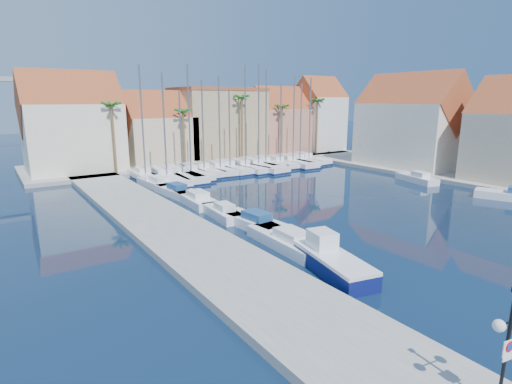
# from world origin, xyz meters

# --- Properties ---
(ground) EXTENTS (260.00, 260.00, 0.00)m
(ground) POSITION_xyz_m (0.00, 0.00, 0.00)
(ground) COLOR black
(ground) RESTS_ON ground
(quay_west) EXTENTS (6.00, 77.00, 0.50)m
(quay_west) POSITION_xyz_m (-9.00, 13.50, 0.25)
(quay_west) COLOR gray
(quay_west) RESTS_ON ground
(shore_north) EXTENTS (54.00, 16.00, 0.50)m
(shore_north) POSITION_xyz_m (10.00, 48.00, 0.25)
(shore_north) COLOR gray
(shore_north) RESTS_ON ground
(shore_east) EXTENTS (12.00, 60.00, 0.50)m
(shore_east) POSITION_xyz_m (32.00, 15.00, 0.25)
(shore_east) COLOR gray
(shore_east) RESTS_ON ground
(lamp_post) EXTENTS (1.42, 0.56, 4.23)m
(lamp_post) POSITION_xyz_m (-7.73, -7.63, 3.27)
(lamp_post) COLOR black
(lamp_post) RESTS_ON quay_west
(fishing_boat) EXTENTS (3.40, 6.63, 2.22)m
(fishing_boat) POSITION_xyz_m (-3.91, 3.64, 0.74)
(fishing_boat) COLOR #0E1555
(fishing_boat) RESTS_ON ground
(motorboat_west_0) EXTENTS (2.49, 7.05, 1.40)m
(motorboat_west_0) POSITION_xyz_m (-3.53, 8.34, 0.51)
(motorboat_west_0) COLOR white
(motorboat_west_0) RESTS_ON ground
(motorboat_west_1) EXTENTS (2.64, 6.70, 1.40)m
(motorboat_west_1) POSITION_xyz_m (-3.02, 13.43, 0.51)
(motorboat_west_1) COLOR white
(motorboat_west_1) RESTS_ON ground
(motorboat_west_2) EXTENTS (2.14, 5.54, 1.40)m
(motorboat_west_2) POSITION_xyz_m (-3.74, 17.08, 0.51)
(motorboat_west_2) COLOR white
(motorboat_west_2) RESTS_ON ground
(motorboat_west_3) EXTENTS (2.48, 6.86, 1.40)m
(motorboat_west_3) POSITION_xyz_m (-3.57, 22.73, 0.51)
(motorboat_west_3) COLOR white
(motorboat_west_3) RESTS_ON ground
(motorboat_west_4) EXTENTS (2.44, 6.21, 1.40)m
(motorboat_west_4) POSITION_xyz_m (-3.86, 27.27, 0.51)
(motorboat_west_4) COLOR white
(motorboat_west_4) RESTS_ON ground
(motorboat_west_5) EXTENTS (2.61, 7.03, 1.40)m
(motorboat_west_5) POSITION_xyz_m (-3.93, 32.32, 0.51)
(motorboat_west_5) COLOR white
(motorboat_west_5) RESTS_ON ground
(motorboat_west_6) EXTENTS (2.33, 6.46, 1.40)m
(motorboat_west_6) POSITION_xyz_m (-3.80, 38.56, 0.51)
(motorboat_west_6) COLOR white
(motorboat_west_6) RESTS_ON ground
(motorboat_east_1) EXTENTS (3.18, 6.06, 1.40)m
(motorboat_east_1) POSITION_xyz_m (23.98, 16.87, 0.51)
(motorboat_east_1) COLOR white
(motorboat_east_1) RESTS_ON ground
(sailboat_0) EXTENTS (2.34, 8.21, 14.15)m
(sailboat_0) POSITION_xyz_m (-3.84, 36.99, 0.66)
(sailboat_0) COLOR white
(sailboat_0) RESTS_ON ground
(sailboat_1) EXTENTS (4.13, 12.07, 13.20)m
(sailboat_1) POSITION_xyz_m (-1.78, 35.18, 0.57)
(sailboat_1) COLOR white
(sailboat_1) RESTS_ON ground
(sailboat_2) EXTENTS (3.06, 11.23, 11.26)m
(sailboat_2) POSITION_xyz_m (0.38, 35.39, 0.56)
(sailboat_2) COLOR white
(sailboat_2) RESTS_ON ground
(sailboat_3) EXTENTS (3.42, 10.87, 14.35)m
(sailboat_3) POSITION_xyz_m (2.03, 36.24, 0.60)
(sailboat_3) COLOR white
(sailboat_3) RESTS_ON ground
(sailboat_4) EXTENTS (2.98, 9.47, 12.52)m
(sailboat_4) POSITION_xyz_m (4.14, 36.68, 0.60)
(sailboat_4) COLOR white
(sailboat_4) RESTS_ON ground
(sailboat_5) EXTENTS (2.91, 8.54, 13.07)m
(sailboat_5) POSITION_xyz_m (6.46, 36.12, 0.63)
(sailboat_5) COLOR white
(sailboat_5) RESTS_ON ground
(sailboat_6) EXTENTS (3.08, 9.76, 11.70)m
(sailboat_6) POSITION_xyz_m (8.20, 36.61, 0.58)
(sailboat_6) COLOR white
(sailboat_6) RESTS_ON ground
(sailboat_7) EXTENTS (3.44, 10.04, 14.79)m
(sailboat_7) POSITION_xyz_m (10.40, 36.02, 0.62)
(sailboat_7) COLOR white
(sailboat_7) RESTS_ON ground
(sailboat_8) EXTENTS (3.92, 12.00, 14.96)m
(sailboat_8) POSITION_xyz_m (12.62, 36.03, 0.59)
(sailboat_8) COLOR white
(sailboat_8) RESTS_ON ground
(sailboat_9) EXTENTS (3.03, 9.00, 14.39)m
(sailboat_9) POSITION_xyz_m (14.73, 36.87, 0.64)
(sailboat_9) COLOR white
(sailboat_9) RESTS_ON ground
(sailboat_10) EXTENTS (2.46, 8.45, 12.32)m
(sailboat_10) POSITION_xyz_m (16.83, 36.07, 0.61)
(sailboat_10) COLOR white
(sailboat_10) RESTS_ON ground
(sailboat_11) EXTENTS (3.32, 10.95, 13.59)m
(sailboat_11) POSITION_xyz_m (19.13, 35.95, 0.59)
(sailboat_11) COLOR white
(sailboat_11) RESTS_ON ground
(sailboat_12) EXTENTS (2.88, 9.07, 12.46)m
(sailboat_12) POSITION_xyz_m (20.82, 36.16, 0.60)
(sailboat_12) COLOR white
(sailboat_12) RESTS_ON ground
(sailboat_13) EXTENTS (2.91, 9.31, 13.41)m
(sailboat_13) POSITION_xyz_m (23.16, 36.77, 0.61)
(sailboat_13) COLOR white
(sailboat_13) RESTS_ON ground
(building_0) EXTENTS (12.30, 9.00, 13.50)m
(building_0) POSITION_xyz_m (-10.00, 47.00, 6.52)
(building_0) COLOR beige
(building_0) RESTS_ON shore_north
(building_1) EXTENTS (10.30, 8.00, 11.00)m
(building_1) POSITION_xyz_m (2.00, 47.00, 5.30)
(building_1) COLOR #CBB38F
(building_1) RESTS_ON shore_north
(building_2) EXTENTS (14.20, 10.20, 11.50)m
(building_2) POSITION_xyz_m (13.00, 48.00, 6.26)
(building_2) COLOR tan
(building_2) RESTS_ON shore_north
(building_3) EXTENTS (10.30, 8.00, 12.00)m
(building_3) POSITION_xyz_m (25.00, 47.00, 5.86)
(building_3) COLOR tan
(building_3) RESTS_ON shore_north
(building_4) EXTENTS (8.30, 8.00, 14.00)m
(building_4) POSITION_xyz_m (34.00, 46.00, 6.97)
(building_4) COLOR silver
(building_4) RESTS_ON shore_north
(building_6) EXTENTS (9.00, 14.30, 13.50)m
(building_6) POSITION_xyz_m (32.00, 24.00, 6.52)
(building_6) COLOR beige
(building_6) RESTS_ON shore_east
(palm_0) EXTENTS (2.60, 2.60, 10.15)m
(palm_0) POSITION_xyz_m (-6.00, 42.00, 9.08)
(palm_0) COLOR brown
(palm_0) RESTS_ON shore_north
(palm_1) EXTENTS (2.60, 2.60, 9.15)m
(palm_1) POSITION_xyz_m (4.00, 42.00, 8.14)
(palm_1) COLOR brown
(palm_1) RESTS_ON shore_north
(palm_2) EXTENTS (2.60, 2.60, 11.15)m
(palm_2) POSITION_xyz_m (14.00, 42.00, 10.02)
(palm_2) COLOR brown
(palm_2) RESTS_ON shore_north
(palm_3) EXTENTS (2.60, 2.60, 9.65)m
(palm_3) POSITION_xyz_m (22.00, 42.00, 8.61)
(palm_3) COLOR brown
(palm_3) RESTS_ON shore_north
(palm_4) EXTENTS (2.60, 2.60, 10.65)m
(palm_4) POSITION_xyz_m (30.00, 42.00, 9.55)
(palm_4) COLOR brown
(palm_4) RESTS_ON shore_north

